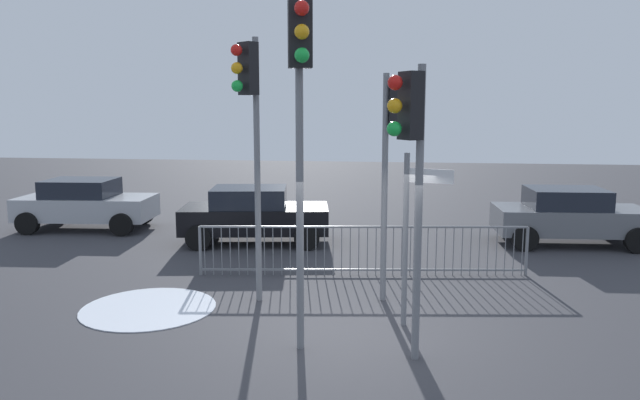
{
  "coord_description": "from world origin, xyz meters",
  "views": [
    {
      "loc": [
        0.66,
        -9.07,
        3.56
      ],
      "look_at": [
        -0.79,
        2.18,
        1.79
      ],
      "focal_mm": 33.81,
      "sensor_mm": 36.0,
      "label": 1
    }
  ],
  "objects_px": {
    "car_grey_near": "(569,215)",
    "car_silver_far": "(85,203)",
    "traffic_light_rear_right": "(300,96)",
    "traffic_light_rear_left": "(394,136)",
    "traffic_light_foreground_right": "(250,111)",
    "car_black_trailing": "(254,214)",
    "direction_sign_post": "(409,230)",
    "traffic_light_foreground_left": "(411,147)"
  },
  "relations": [
    {
      "from": "traffic_light_foreground_right",
      "to": "car_silver_far",
      "type": "bearing_deg",
      "value": -5.52
    },
    {
      "from": "car_grey_near",
      "to": "direction_sign_post",
      "type": "bearing_deg",
      "value": -125.94
    },
    {
      "from": "traffic_light_foreground_left",
      "to": "car_black_trailing",
      "type": "distance_m",
      "value": 8.33
    },
    {
      "from": "direction_sign_post",
      "to": "car_silver_far",
      "type": "distance_m",
      "value": 11.45
    },
    {
      "from": "traffic_light_rear_left",
      "to": "car_silver_far",
      "type": "bearing_deg",
      "value": -125.53
    },
    {
      "from": "traffic_light_foreground_right",
      "to": "car_black_trailing",
      "type": "distance_m",
      "value": 5.61
    },
    {
      "from": "direction_sign_post",
      "to": "car_grey_near",
      "type": "relative_size",
      "value": 0.73
    },
    {
      "from": "traffic_light_foreground_right",
      "to": "direction_sign_post",
      "type": "distance_m",
      "value": 3.48
    },
    {
      "from": "traffic_light_foreground_right",
      "to": "traffic_light_rear_left",
      "type": "bearing_deg",
      "value": -133.42
    },
    {
      "from": "traffic_light_rear_left",
      "to": "car_black_trailing",
      "type": "distance_m",
      "value": 6.11
    },
    {
      "from": "traffic_light_foreground_left",
      "to": "traffic_light_rear_left",
      "type": "distance_m",
      "value": 2.68
    },
    {
      "from": "traffic_light_foreground_left",
      "to": "traffic_light_rear_left",
      "type": "height_order",
      "value": "traffic_light_rear_left"
    },
    {
      "from": "direction_sign_post",
      "to": "traffic_light_rear_right",
      "type": "bearing_deg",
      "value": -123.97
    },
    {
      "from": "traffic_light_rear_right",
      "to": "traffic_light_rear_left",
      "type": "relative_size",
      "value": 1.23
    },
    {
      "from": "traffic_light_rear_right",
      "to": "car_grey_near",
      "type": "distance_m",
      "value": 10.12
    },
    {
      "from": "traffic_light_foreground_left",
      "to": "car_silver_far",
      "type": "distance_m",
      "value": 12.46
    },
    {
      "from": "car_silver_far",
      "to": "car_black_trailing",
      "type": "bearing_deg",
      "value": -15.74
    },
    {
      "from": "traffic_light_foreground_left",
      "to": "car_black_trailing",
      "type": "relative_size",
      "value": 1.03
    },
    {
      "from": "traffic_light_rear_right",
      "to": "traffic_light_rear_left",
      "type": "distance_m",
      "value": 2.93
    },
    {
      "from": "car_grey_near",
      "to": "car_silver_far",
      "type": "height_order",
      "value": "same"
    },
    {
      "from": "traffic_light_rear_right",
      "to": "car_silver_far",
      "type": "relative_size",
      "value": 1.3
    },
    {
      "from": "traffic_light_rear_right",
      "to": "car_black_trailing",
      "type": "relative_size",
      "value": 1.27
    },
    {
      "from": "traffic_light_foreground_left",
      "to": "car_grey_near",
      "type": "bearing_deg",
      "value": -60.88
    },
    {
      "from": "direction_sign_post",
      "to": "car_black_trailing",
      "type": "bearing_deg",
      "value": 141.88
    },
    {
      "from": "traffic_light_foreground_right",
      "to": "traffic_light_rear_left",
      "type": "xyz_separation_m",
      "value": [
        2.51,
        0.43,
        -0.44
      ]
    },
    {
      "from": "traffic_light_rear_right",
      "to": "direction_sign_post",
      "type": "xyz_separation_m",
      "value": [
        1.56,
        1.26,
        -2.11
      ]
    },
    {
      "from": "traffic_light_foreground_left",
      "to": "car_silver_far",
      "type": "xyz_separation_m",
      "value": [
        -9.18,
        8.11,
        -2.25
      ]
    },
    {
      "from": "traffic_light_foreground_left",
      "to": "traffic_light_rear_left",
      "type": "relative_size",
      "value": 0.99
    },
    {
      "from": "traffic_light_foreground_left",
      "to": "traffic_light_foreground_right",
      "type": "bearing_deg",
      "value": 18.57
    },
    {
      "from": "traffic_light_foreground_left",
      "to": "direction_sign_post",
      "type": "xyz_separation_m",
      "value": [
        0.04,
        1.37,
        -1.42
      ]
    },
    {
      "from": "car_black_trailing",
      "to": "traffic_light_rear_left",
      "type": "bearing_deg",
      "value": -58.5
    },
    {
      "from": "car_grey_near",
      "to": "traffic_light_rear_left",
      "type": "bearing_deg",
      "value": -133.84
    },
    {
      "from": "traffic_light_rear_right",
      "to": "traffic_light_foreground_left",
      "type": "distance_m",
      "value": 1.67
    },
    {
      "from": "traffic_light_rear_right",
      "to": "car_silver_far",
      "type": "distance_m",
      "value": 11.46
    },
    {
      "from": "traffic_light_rear_left",
      "to": "car_grey_near",
      "type": "relative_size",
      "value": 1.07
    },
    {
      "from": "traffic_light_foreground_right",
      "to": "car_grey_near",
      "type": "xyz_separation_m",
      "value": [
        7.04,
        5.62,
        -2.71
      ]
    },
    {
      "from": "traffic_light_rear_right",
      "to": "traffic_light_foreground_right",
      "type": "xyz_separation_m",
      "value": [
        -1.24,
        2.13,
        -0.23
      ]
    },
    {
      "from": "direction_sign_post",
      "to": "car_silver_far",
      "type": "xyz_separation_m",
      "value": [
        -9.22,
        6.74,
        -0.83
      ]
    },
    {
      "from": "traffic_light_foreground_left",
      "to": "car_grey_near",
      "type": "xyz_separation_m",
      "value": [
        4.28,
        7.86,
        -2.25
      ]
    },
    {
      "from": "traffic_light_foreground_left",
      "to": "direction_sign_post",
      "type": "bearing_deg",
      "value": -33.97
    },
    {
      "from": "traffic_light_rear_left",
      "to": "car_black_trailing",
      "type": "xyz_separation_m",
      "value": [
        -3.64,
        4.35,
        -2.27
      ]
    },
    {
      "from": "car_black_trailing",
      "to": "direction_sign_post",
      "type": "bearing_deg",
      "value": -63.59
    }
  ]
}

